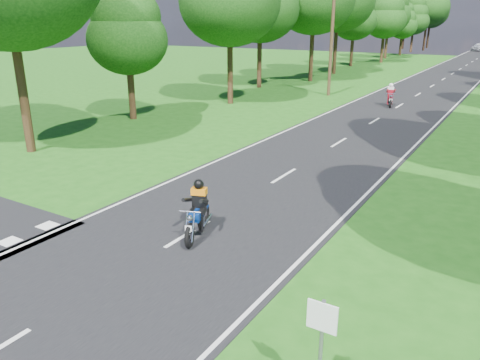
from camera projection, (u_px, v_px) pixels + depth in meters
The scene contains 8 objects.
ground at pixel (138, 265), 11.42m from camera, with size 160.00×160.00×0.00m, color #1C5212.
main_road at pixel (453, 74), 51.77m from camera, with size 7.00×140.00×0.02m, color black.
road_markings at pixel (449, 75), 50.32m from camera, with size 7.40×140.00×0.01m.
telegraph_pole at pixel (331, 42), 35.65m from camera, with size 1.20×0.26×8.00m.
road_sign at pixel (321, 341), 6.64m from camera, with size 0.45×0.07×2.00m.
rider_near_blue at pixel (197, 209), 12.71m from camera, with size 0.62×1.87×1.56m, color navy, non-canonical shape.
rider_far_red at pixel (390, 95), 31.94m from camera, with size 0.62×1.87×1.56m, color maroon, non-canonical shape.
distant_car at pixel (479, 47), 89.05m from camera, with size 1.82×4.53×1.54m, color silver.
Camera 1 is at (7.41, -7.34, 5.66)m, focal length 35.00 mm.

